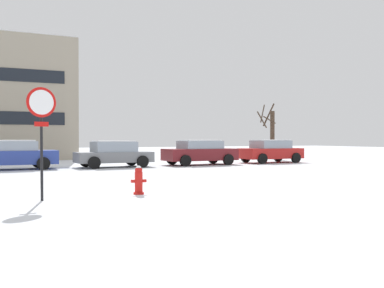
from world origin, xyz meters
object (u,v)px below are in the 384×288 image
(parked_car_blue, at_px, (11,155))
(parked_car_gray, at_px, (114,154))
(parked_car_maroon, at_px, (200,152))
(parked_car_red, at_px, (271,151))
(stop_sign, at_px, (41,121))
(fire_hydrant, at_px, (139,180))

(parked_car_blue, distance_m, parked_car_gray, 5.16)
(parked_car_maroon, bearing_deg, parked_car_red, 2.35)
(parked_car_maroon, bearing_deg, stop_sign, -130.95)
(parked_car_gray, height_order, parked_car_red, parked_car_red)
(stop_sign, distance_m, parked_car_blue, 12.13)
(parked_car_blue, xyz_separation_m, parked_car_red, (15.46, -0.15, -0.01))
(parked_car_red, bearing_deg, parked_car_maroon, -177.65)
(stop_sign, xyz_separation_m, fire_hydrant, (2.60, 0.15, -1.60))
(parked_car_gray, bearing_deg, parked_car_maroon, -0.79)
(stop_sign, height_order, parked_car_maroon, stop_sign)
(parked_car_gray, relative_size, parked_car_red, 1.00)
(stop_sign, height_order, fire_hydrant, stop_sign)
(parked_car_gray, xyz_separation_m, parked_car_red, (10.31, 0.14, 0.02))
(stop_sign, distance_m, parked_car_red, 19.44)
(stop_sign, bearing_deg, fire_hydrant, 3.39)
(parked_car_gray, distance_m, parked_car_red, 10.31)
(fire_hydrant, relative_size, parked_car_maroon, 0.18)
(fire_hydrant, distance_m, parked_car_gray, 11.87)
(parked_car_blue, xyz_separation_m, parked_car_gray, (5.15, -0.29, -0.03))
(stop_sign, bearing_deg, parked_car_maroon, 49.05)
(parked_car_blue, height_order, parked_car_gray, parked_car_blue)
(stop_sign, xyz_separation_m, parked_car_maroon, (10.16, 11.70, -1.25))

